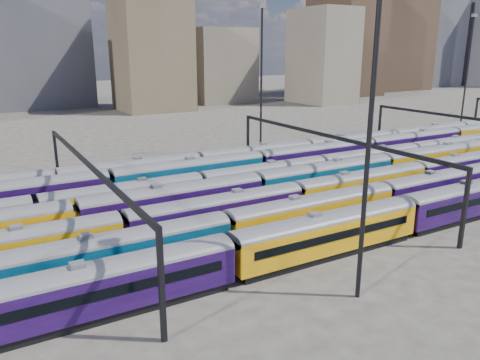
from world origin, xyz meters
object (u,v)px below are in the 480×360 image
mast_2 (371,116)px  rake_1 (384,195)px  rake_0 (328,229)px  rake_2 (296,195)px

mast_2 → rake_1: bearing=38.6°
rake_0 → rake_2: rake_0 is taller
rake_1 → mast_2: size_ratio=4.69×
rake_0 → rake_1: 13.27m
rake_1 → rake_2: bearing=149.5°
rake_0 → rake_2: bearing=69.1°
mast_2 → rake_0: bearing=68.6°
rake_0 → rake_2: 10.70m
rake_2 → mast_2: size_ratio=4.63×
rake_1 → rake_2: 9.85m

